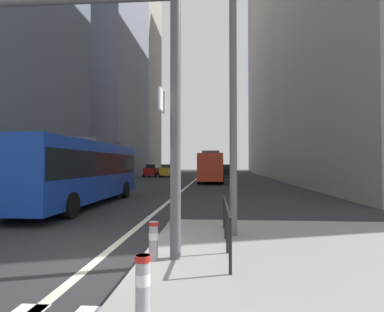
# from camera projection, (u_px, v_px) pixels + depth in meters

# --- Properties ---
(ground_plane) EXTENTS (160.00, 160.00, 0.00)m
(ground_plane) POSITION_uv_depth(u_px,v_px,m) (185.00, 188.00, 27.00)
(ground_plane) COLOR #28282B
(median_island) EXTENTS (9.00, 10.00, 0.15)m
(median_island) POSITION_uv_depth(u_px,v_px,m) (381.00, 276.00, 5.66)
(median_island) COLOR gray
(median_island) RESTS_ON ground
(lane_centre_line) EXTENTS (0.20, 80.00, 0.01)m
(lane_centre_line) POSITION_uv_depth(u_px,v_px,m) (193.00, 181.00, 36.97)
(lane_centre_line) COLOR beige
(lane_centre_line) RESTS_ON ground
(office_tower_left_mid) EXTENTS (12.78, 18.21, 54.32)m
(office_tower_left_mid) POSITION_uv_depth(u_px,v_px,m) (97.00, 4.00, 49.59)
(office_tower_left_mid) COLOR slate
(office_tower_left_mid) RESTS_ON ground
(office_tower_left_far) EXTENTS (10.32, 16.81, 53.85)m
(office_tower_left_far) POSITION_uv_depth(u_px,v_px,m) (133.00, 54.00, 71.39)
(office_tower_left_far) COLOR gray
(office_tower_left_far) RESTS_ON ground
(office_tower_right_mid) EXTENTS (12.99, 25.21, 38.63)m
(office_tower_right_mid) POSITION_uv_depth(u_px,v_px,m) (298.00, 65.00, 55.11)
(office_tower_right_mid) COLOR gray
(office_tower_right_mid) RESTS_ON ground
(office_tower_right_far) EXTENTS (10.21, 17.26, 53.41)m
(office_tower_right_far) POSITION_uv_depth(u_px,v_px,m) (272.00, 66.00, 80.15)
(office_tower_right_far) COLOR slate
(office_tower_right_far) RESTS_ON ground
(city_bus_blue_oncoming) EXTENTS (2.71, 11.27, 3.40)m
(city_bus_blue_oncoming) POSITION_uv_depth(u_px,v_px,m) (81.00, 169.00, 15.69)
(city_bus_blue_oncoming) COLOR #14389E
(city_bus_blue_oncoming) RESTS_ON ground
(city_bus_red_receding) EXTENTS (2.85, 11.19, 3.40)m
(city_bus_red_receding) POSITION_uv_depth(u_px,v_px,m) (212.00, 166.00, 35.60)
(city_bus_red_receding) COLOR red
(city_bus_red_receding) RESTS_ON ground
(car_oncoming_mid) EXTENTS (2.20, 4.12, 1.94)m
(car_oncoming_mid) POSITION_uv_depth(u_px,v_px,m) (152.00, 171.00, 49.12)
(car_oncoming_mid) COLOR maroon
(car_oncoming_mid) RESTS_ON ground
(car_receding_near) EXTENTS (2.20, 4.46, 1.94)m
(car_receding_near) POSITION_uv_depth(u_px,v_px,m) (226.00, 171.00, 47.60)
(car_receding_near) COLOR black
(car_receding_near) RESTS_ON ground
(car_receding_far) EXTENTS (2.04, 4.12, 1.94)m
(car_receding_far) POSITION_uv_depth(u_px,v_px,m) (217.00, 171.00, 47.36)
(car_receding_far) COLOR #B2A899
(car_receding_far) RESTS_ON ground
(car_oncoming_far) EXTENTS (2.12, 4.28, 1.94)m
(car_oncoming_far) POSITION_uv_depth(u_px,v_px,m) (167.00, 170.00, 49.24)
(car_oncoming_far) COLOR gold
(car_oncoming_far) RESTS_ON ground
(traffic_signal_gantry) EXTENTS (6.59, 0.65, 6.00)m
(traffic_signal_gantry) POSITION_uv_depth(u_px,v_px,m) (72.00, 67.00, 6.69)
(traffic_signal_gantry) COLOR #515156
(traffic_signal_gantry) RESTS_ON median_island
(street_lamp_post) EXTENTS (5.50, 0.32, 8.00)m
(street_lamp_post) POSITION_uv_depth(u_px,v_px,m) (233.00, 47.00, 8.65)
(street_lamp_post) COLOR #56565B
(street_lamp_post) RESTS_ON median_island
(bollard_left) EXTENTS (0.20, 0.20, 0.79)m
(bollard_left) POSITION_uv_depth(u_px,v_px,m) (143.00, 283.00, 3.94)
(bollard_left) COLOR #99999E
(bollard_left) RESTS_ON median_island
(bollard_right) EXTENTS (0.20, 0.20, 0.77)m
(bollard_right) POSITION_uv_depth(u_px,v_px,m) (154.00, 239.00, 6.34)
(bollard_right) COLOR #99999E
(bollard_right) RESTS_ON median_island
(pedestrian_railing) EXTENTS (0.06, 4.01, 0.98)m
(pedestrian_railing) POSITION_uv_depth(u_px,v_px,m) (226.00, 215.00, 7.50)
(pedestrian_railing) COLOR black
(pedestrian_railing) RESTS_ON median_island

